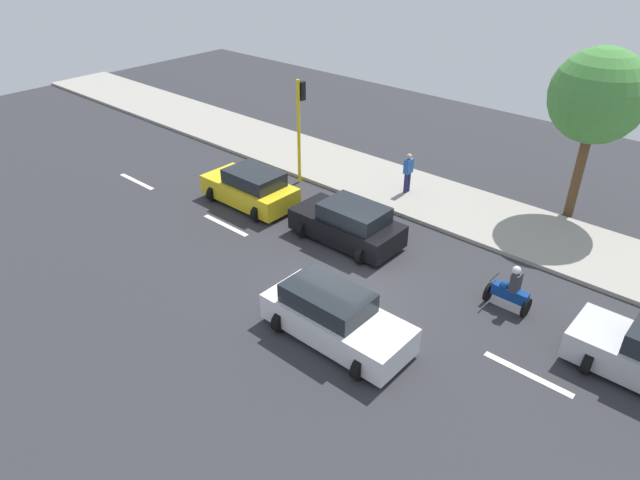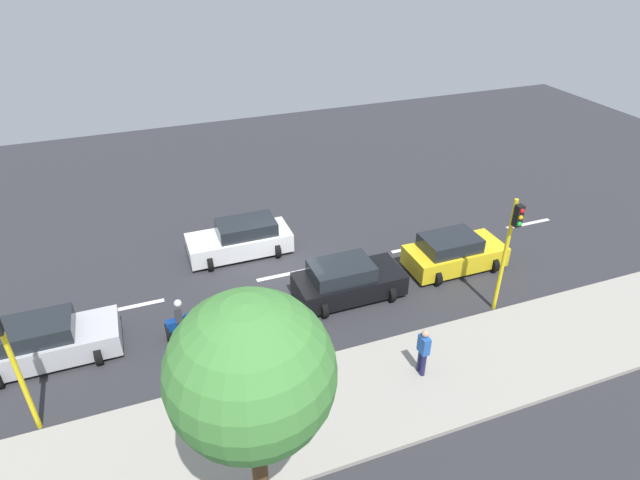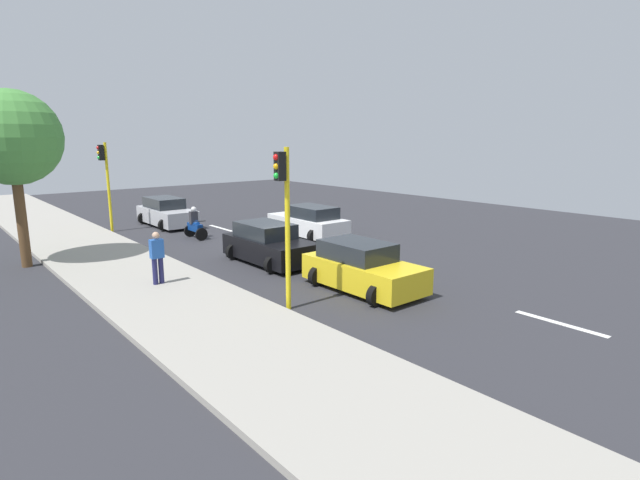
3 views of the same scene
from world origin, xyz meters
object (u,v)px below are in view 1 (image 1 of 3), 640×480
object	(u,v)px
car_yellow_cab	(251,188)
motorcycle	(510,291)
street_tree_south	(598,97)
pedestrian_near_signal	(408,172)
car_black	(348,224)
car_white	(335,317)
traffic_light_corner	(300,117)

from	to	relation	value
car_yellow_cab	motorcycle	xyz separation A→B (m)	(0.38, -10.92, -0.07)
motorcycle	street_tree_south	bearing A→B (deg)	6.68
car_yellow_cab	motorcycle	distance (m)	10.92
pedestrian_near_signal	car_black	bearing A→B (deg)	-173.25
street_tree_south	motorcycle	bearing A→B (deg)	-173.32
motorcycle	pedestrian_near_signal	xyz separation A→B (m)	(4.51, 6.65, 0.42)
car_white	pedestrian_near_signal	xyz separation A→B (m)	(8.98, 3.59, 0.35)
pedestrian_near_signal	street_tree_south	size ratio (longest dim) A/B	0.26
car_white	street_tree_south	bearing A→B (deg)	-10.72
pedestrian_near_signal	car_white	bearing A→B (deg)	-158.21
car_black	traffic_light_corner	bearing A→B (deg)	60.85
car_black	car_white	distance (m)	5.32
car_white	car_yellow_cab	bearing A→B (deg)	62.54
car_white	pedestrian_near_signal	bearing A→B (deg)	21.79
car_black	car_white	xyz separation A→B (m)	(-4.37, -3.04, 0.00)
car_white	street_tree_south	size ratio (longest dim) A/B	0.67
pedestrian_near_signal	motorcycle	bearing A→B (deg)	-124.15
traffic_light_corner	street_tree_south	world-z (taller)	street_tree_south
car_black	car_yellow_cab	xyz separation A→B (m)	(-0.28, 4.81, -0.00)
car_black	street_tree_south	bearing A→B (deg)	-35.65
street_tree_south	car_black	bearing A→B (deg)	144.35
traffic_light_corner	pedestrian_near_signal	bearing A→B (deg)	-65.51
motorcycle	street_tree_south	distance (m)	8.34
motorcycle	pedestrian_near_signal	size ratio (longest dim) A/B	0.91
car_white	motorcycle	xyz separation A→B (m)	(4.47, -3.06, -0.07)
motorcycle	street_tree_south	world-z (taller)	street_tree_south
car_black	pedestrian_near_signal	xyz separation A→B (m)	(4.61, 0.55, 0.35)
car_yellow_cab	traffic_light_corner	world-z (taller)	traffic_light_corner
car_white	traffic_light_corner	xyz separation A→B (m)	(7.04, 7.84, 2.22)
pedestrian_near_signal	street_tree_south	bearing A→B (deg)	-64.88
pedestrian_near_signal	traffic_light_corner	distance (m)	5.03
motorcycle	traffic_light_corner	distance (m)	11.43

